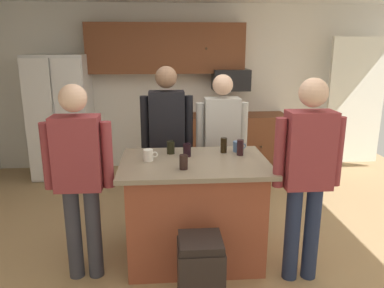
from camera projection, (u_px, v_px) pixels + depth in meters
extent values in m
plane|color=tan|center=(211.00, 249.00, 3.78)|extent=(7.04, 7.04, 0.00)
cube|color=white|center=(191.00, 88.00, 6.14)|extent=(6.40, 0.10, 2.60)
cube|color=white|center=(355.00, 102.00, 6.00)|extent=(0.90, 0.06, 2.00)
cube|color=brown|center=(166.00, 48.00, 5.76)|extent=(2.40, 0.35, 0.75)
sphere|color=#4C3823|center=(206.00, 48.00, 5.62)|extent=(0.04, 0.04, 0.04)
cube|color=brown|center=(229.00, 142.00, 6.10)|extent=(1.80, 0.60, 0.90)
sphere|color=#4C3823|center=(262.00, 147.00, 5.83)|extent=(0.04, 0.04, 0.04)
cube|color=white|center=(62.00, 117.00, 5.71)|extent=(0.86, 0.70, 1.85)
cube|color=white|center=(40.00, 122.00, 5.34)|extent=(0.40, 0.04, 1.77)
cube|color=white|center=(71.00, 121.00, 5.37)|extent=(0.40, 0.04, 1.77)
cylinder|color=#B2B2B7|center=(54.00, 115.00, 5.30)|extent=(0.02, 0.02, 0.35)
cube|color=black|center=(231.00, 80.00, 5.86)|extent=(0.56, 0.40, 0.32)
cube|color=#9E4C33|center=(194.00, 212.00, 3.52)|extent=(1.19, 0.80, 0.93)
cube|color=gray|center=(194.00, 163.00, 3.40)|extent=(1.33, 0.94, 0.04)
cylinder|color=#383842|center=(161.00, 186.00, 4.27)|extent=(0.13, 0.13, 0.86)
cylinder|color=#383842|center=(175.00, 185.00, 4.29)|extent=(0.13, 0.13, 0.86)
cube|color=black|center=(167.00, 121.00, 4.09)|extent=(0.38, 0.22, 0.65)
sphere|color=#8C664C|center=(166.00, 77.00, 3.96)|extent=(0.23, 0.23, 0.23)
cylinder|color=black|center=(145.00, 123.00, 4.07)|extent=(0.09, 0.09, 0.58)
cylinder|color=black|center=(189.00, 122.00, 4.11)|extent=(0.09, 0.09, 0.58)
cylinder|color=#383842|center=(74.00, 234.00, 3.24)|extent=(0.13, 0.13, 0.82)
cylinder|color=#383842|center=(94.00, 233.00, 3.25)|extent=(0.13, 0.13, 0.82)
cube|color=maroon|center=(77.00, 153.00, 3.06)|extent=(0.38, 0.22, 0.62)
sphere|color=beige|center=(73.00, 98.00, 2.94)|extent=(0.22, 0.22, 0.22)
cylinder|color=maroon|center=(47.00, 156.00, 3.05)|extent=(0.09, 0.09, 0.56)
cylinder|color=maroon|center=(107.00, 155.00, 3.08)|extent=(0.09, 0.09, 0.56)
cylinder|color=#232D4C|center=(213.00, 187.00, 4.29)|extent=(0.13, 0.13, 0.82)
cylinder|color=#232D4C|center=(228.00, 187.00, 4.30)|extent=(0.13, 0.13, 0.82)
cube|color=#B7B7B2|center=(222.00, 126.00, 4.11)|extent=(0.38, 0.22, 0.61)
sphere|color=beige|center=(223.00, 85.00, 4.00)|extent=(0.22, 0.22, 0.22)
cylinder|color=#B7B7B2|center=(200.00, 128.00, 4.10)|extent=(0.09, 0.09, 0.55)
cylinder|color=#B7B7B2|center=(243.00, 127.00, 4.14)|extent=(0.09, 0.09, 0.55)
cylinder|color=#232D4C|center=(292.00, 234.00, 3.21)|extent=(0.13, 0.13, 0.85)
cylinder|color=#232D4C|center=(311.00, 233.00, 3.23)|extent=(0.13, 0.13, 0.85)
cube|color=maroon|center=(309.00, 150.00, 3.03)|extent=(0.38, 0.22, 0.64)
sphere|color=beige|center=(314.00, 93.00, 2.91)|extent=(0.23, 0.23, 0.23)
cylinder|color=maroon|center=(279.00, 153.00, 3.02)|extent=(0.09, 0.09, 0.57)
cylinder|color=maroon|center=(337.00, 152.00, 3.05)|extent=(0.09, 0.09, 0.57)
cylinder|color=black|center=(171.00, 147.00, 3.60)|extent=(0.08, 0.08, 0.12)
cylinder|color=black|center=(184.00, 162.00, 3.16)|extent=(0.07, 0.07, 0.12)
cylinder|color=black|center=(240.00, 147.00, 3.55)|extent=(0.06, 0.06, 0.15)
cylinder|color=black|center=(187.00, 150.00, 3.51)|extent=(0.08, 0.08, 0.12)
cylinder|color=#4C6B99|center=(237.00, 147.00, 3.67)|extent=(0.09, 0.09, 0.10)
torus|color=#4C6B99|center=(243.00, 146.00, 3.67)|extent=(0.06, 0.01, 0.06)
cylinder|color=white|center=(148.00, 155.00, 3.38)|extent=(0.09, 0.09, 0.11)
torus|color=white|center=(155.00, 154.00, 3.39)|extent=(0.06, 0.01, 0.06)
cylinder|color=black|center=(224.00, 145.00, 3.63)|extent=(0.06, 0.06, 0.15)
cube|color=black|center=(200.00, 278.00, 2.85)|extent=(0.34, 0.34, 0.55)
cube|color=black|center=(201.00, 242.00, 2.77)|extent=(0.32, 0.32, 0.06)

